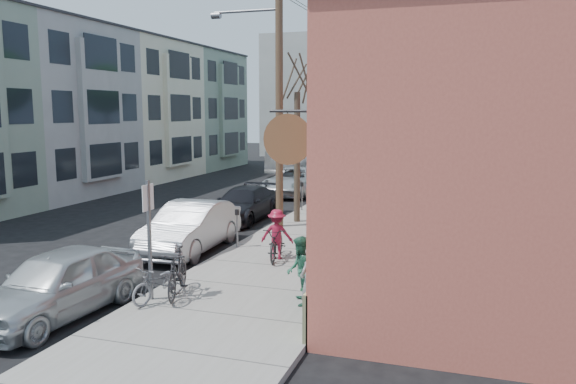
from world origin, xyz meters
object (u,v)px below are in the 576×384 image
(tree_leafy_mid, at_px, (348,74))
(car_1, at_px, (191,227))
(bus, at_px, (306,153))
(car_2, at_px, (243,204))
(car_0, at_px, (58,284))
(car_3, at_px, (295,181))
(parking_meter_near, at_px, (237,222))
(tree_bare, at_px, (297,158))
(sign_post, at_px, (149,229))
(parking_meter_far, at_px, (302,192))
(cyclist, at_px, (277,234))
(patio_chair_b, at_px, (319,281))
(parked_bike_a, at_px, (177,272))
(patron_grey, at_px, (310,282))
(utility_pole_near, at_px, (278,86))
(patron_green, at_px, (300,271))
(tree_leafy_far, at_px, (379,85))
(patio_chair_a, at_px, (315,289))
(parked_bike_b, at_px, (160,283))

(tree_leafy_mid, bearing_deg, car_1, -97.93)
(bus, bearing_deg, car_2, -77.44)
(car_0, xyz_separation_m, car_3, (-0.57, 19.08, -0.01))
(parking_meter_near, bearing_deg, car_2, 110.56)
(tree_leafy_mid, bearing_deg, tree_bare, -90.00)
(sign_post, bearing_deg, tree_leafy_mid, 88.66)
(parking_meter_far, bearing_deg, cyclist, -78.31)
(patio_chair_b, distance_m, car_3, 17.59)
(parked_bike_a, bearing_deg, tree_leafy_mid, 73.37)
(tree_leafy_mid, xyz_separation_m, car_3, (-2.57, -1.42, -5.73))
(parking_meter_near, relative_size, patio_chair_b, 1.41)
(bus, bearing_deg, patron_grey, -69.65)
(car_0, bearing_deg, utility_pole_near, 84.42)
(patio_chair_b, xyz_separation_m, patron_green, (-0.32, -0.44, 0.34))
(tree_leafy_mid, bearing_deg, patio_chair_b, -79.74)
(patron_green, xyz_separation_m, parked_bike_a, (-2.94, -0.34, -0.21))
(tree_leafy_far, xyz_separation_m, cyclist, (1.13, -25.29, -5.45))
(patio_chair_b, bearing_deg, patio_chair_a, -97.45)
(patron_grey, height_order, parked_bike_a, patron_grey)
(patio_chair_b, bearing_deg, sign_post, -176.34)
(parking_meter_near, distance_m, patron_grey, 6.59)
(tree_bare, bearing_deg, utility_pole_near, -110.23)
(car_2, xyz_separation_m, bus, (-2.96, 19.24, 0.71))
(bus, bearing_deg, parked_bike_a, -75.72)
(bus, bearing_deg, parking_meter_far, -70.36)
(patron_grey, height_order, parked_bike_b, patron_grey)
(tree_leafy_far, distance_m, cyclist, 25.90)
(tree_bare, height_order, patron_grey, tree_bare)
(tree_leafy_far, xyz_separation_m, parked_bike_b, (-0.21, -29.64, -5.77))
(patron_grey, bearing_deg, tree_leafy_far, -152.95)
(patio_chair_a, bearing_deg, tree_bare, 134.46)
(tree_bare, xyz_separation_m, tree_leafy_mid, (0.00, 9.25, 3.78))
(tree_leafy_mid, relative_size, parked_bike_b, 5.26)
(patio_chair_a, bearing_deg, parking_meter_far, 132.98)
(tree_leafy_far, relative_size, car_2, 1.77)
(patron_green, xyz_separation_m, bus, (-8.30, 28.68, 0.46))
(patron_grey, bearing_deg, sign_post, -69.45)
(car_0, bearing_deg, tree_leafy_mid, 87.76)
(car_0, bearing_deg, car_3, 95.05)
(cyclist, bearing_deg, utility_pole_near, -78.83)
(parking_meter_far, relative_size, car_2, 0.26)
(sign_post, bearing_deg, patio_chair_a, 9.14)
(patio_chair_b, distance_m, car_1, 6.41)
(tree_bare, bearing_deg, car_0, -100.08)
(tree_leafy_far, relative_size, bus, 0.83)
(cyclist, bearing_deg, car_2, -66.63)
(parked_bike_a, distance_m, car_3, 17.56)
(parked_bike_a, bearing_deg, tree_bare, 73.37)
(utility_pole_near, height_order, car_0, utility_pole_near)
(parking_meter_far, distance_m, tree_leafy_mid, 8.71)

